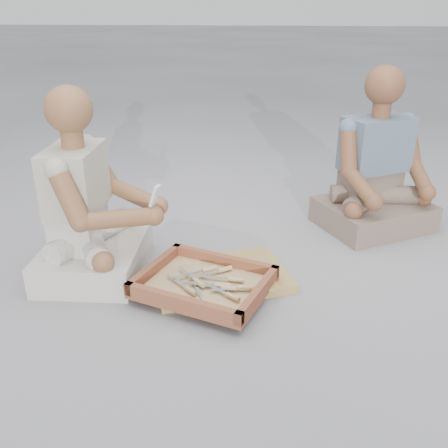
# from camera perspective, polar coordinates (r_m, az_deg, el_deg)

# --- Properties ---
(ground) EXTENTS (60.00, 60.00, 0.00)m
(ground) POSITION_cam_1_polar(r_m,az_deg,el_deg) (2.32, 1.92, -8.31)
(ground) COLOR #9A999E
(ground) RESTS_ON ground
(carved_panel) EXTENTS (0.75, 0.62, 0.04)m
(carved_panel) POSITION_cam_1_polar(r_m,az_deg,el_deg) (2.43, -0.44, -6.05)
(carved_panel) COLOR #A37D3F
(carved_panel) RESTS_ON ground
(tool_tray) EXTENTS (0.68, 0.62, 0.07)m
(tool_tray) POSITION_cam_1_polar(r_m,az_deg,el_deg) (2.29, -2.27, -6.85)
(tool_tray) COLOR brown
(tool_tray) RESTS_ON carved_panel
(chisel_0) EXTENTS (0.19, 0.13, 0.02)m
(chisel_0) POSITION_cam_1_polar(r_m,az_deg,el_deg) (2.36, -0.38, -5.30)
(chisel_0) COLOR silver
(chisel_0) RESTS_ON tool_tray
(chisel_1) EXTENTS (0.22, 0.04, 0.02)m
(chisel_1) POSITION_cam_1_polar(r_m,az_deg,el_deg) (2.29, 0.85, -6.32)
(chisel_1) COLOR silver
(chisel_1) RESTS_ON tool_tray
(chisel_2) EXTENTS (0.20, 0.13, 0.02)m
(chisel_2) POSITION_cam_1_polar(r_m,az_deg,el_deg) (2.36, -2.17, -5.26)
(chisel_2) COLOR silver
(chisel_2) RESTS_ON tool_tray
(chisel_3) EXTENTS (0.22, 0.03, 0.02)m
(chisel_3) POSITION_cam_1_polar(r_m,az_deg,el_deg) (2.24, -0.65, -6.95)
(chisel_3) COLOR silver
(chisel_3) RESTS_ON tool_tray
(chisel_4) EXTENTS (0.18, 0.15, 0.02)m
(chisel_4) POSITION_cam_1_polar(r_m,az_deg,el_deg) (2.17, 0.60, -8.13)
(chisel_4) COLOR silver
(chisel_4) RESTS_ON tool_tray
(chisel_5) EXTENTS (0.15, 0.18, 0.02)m
(chisel_5) POSITION_cam_1_polar(r_m,az_deg,el_deg) (2.27, -3.10, -6.52)
(chisel_5) COLOR silver
(chisel_5) RESTS_ON tool_tray
(chisel_6) EXTENTS (0.22, 0.06, 0.02)m
(chisel_6) POSITION_cam_1_polar(r_m,az_deg,el_deg) (2.22, 2.67, -7.36)
(chisel_6) COLOR silver
(chisel_6) RESTS_ON tool_tray
(chisel_7) EXTENTS (0.17, 0.17, 0.02)m
(chisel_7) POSITION_cam_1_polar(r_m,az_deg,el_deg) (2.23, -4.15, -7.40)
(chisel_7) COLOR silver
(chisel_7) RESTS_ON tool_tray
(chisel_8) EXTENTS (0.11, 0.21, 0.02)m
(chisel_8) POSITION_cam_1_polar(r_m,az_deg,el_deg) (2.15, -2.31, -8.79)
(chisel_8) COLOR silver
(chisel_8) RESTS_ON tool_tray
(chisel_9) EXTENTS (0.22, 0.05, 0.02)m
(chisel_9) POSITION_cam_1_polar(r_m,az_deg,el_deg) (2.23, 0.01, -7.22)
(chisel_9) COLOR silver
(chisel_9) RESTS_ON tool_tray
(chisel_10) EXTENTS (0.22, 0.03, 0.02)m
(chisel_10) POSITION_cam_1_polar(r_m,az_deg,el_deg) (2.23, 1.85, -7.23)
(chisel_10) COLOR silver
(chisel_10) RESTS_ON tool_tray
(wood_chip_0) EXTENTS (0.02, 0.02, 0.00)m
(wood_chip_0) POSITION_cam_1_polar(r_m,az_deg,el_deg) (2.29, -5.80, -8.92)
(wood_chip_0) COLOR tan
(wood_chip_0) RESTS_ON ground
(wood_chip_1) EXTENTS (0.02, 0.02, 0.00)m
(wood_chip_1) POSITION_cam_1_polar(r_m,az_deg,el_deg) (2.45, 2.31, -6.39)
(wood_chip_1) COLOR tan
(wood_chip_1) RESTS_ON ground
(wood_chip_2) EXTENTS (0.02, 0.02, 0.00)m
(wood_chip_2) POSITION_cam_1_polar(r_m,az_deg,el_deg) (2.53, -3.89, -5.33)
(wood_chip_2) COLOR tan
(wood_chip_2) RESTS_ON ground
(wood_chip_3) EXTENTS (0.02, 0.02, 0.00)m
(wood_chip_3) POSITION_cam_1_polar(r_m,az_deg,el_deg) (2.67, -3.37, -3.63)
(wood_chip_3) COLOR tan
(wood_chip_3) RESTS_ON ground
(wood_chip_4) EXTENTS (0.02, 0.02, 0.00)m
(wood_chip_4) POSITION_cam_1_polar(r_m,az_deg,el_deg) (2.29, -7.27, -8.93)
(wood_chip_4) COLOR tan
(wood_chip_4) RESTS_ON ground
(wood_chip_5) EXTENTS (0.02, 0.02, 0.00)m
(wood_chip_5) POSITION_cam_1_polar(r_m,az_deg,el_deg) (2.49, 1.34, -5.84)
(wood_chip_5) COLOR tan
(wood_chip_5) RESTS_ON ground
(wood_chip_6) EXTENTS (0.02, 0.02, 0.00)m
(wood_chip_6) POSITION_cam_1_polar(r_m,az_deg,el_deg) (2.23, -2.66, -9.77)
(wood_chip_6) COLOR tan
(wood_chip_6) RESTS_ON ground
(wood_chip_7) EXTENTS (0.02, 0.02, 0.00)m
(wood_chip_7) POSITION_cam_1_polar(r_m,az_deg,el_deg) (2.55, -7.86, -5.34)
(wood_chip_7) COLOR tan
(wood_chip_7) RESTS_ON ground
(craftsman) EXTENTS (0.61, 0.60, 0.92)m
(craftsman) POSITION_cam_1_polar(r_m,az_deg,el_deg) (2.48, -15.17, 1.16)
(craftsman) COLOR silver
(craftsman) RESTS_ON ground
(companion) EXTENTS (0.75, 0.70, 0.94)m
(companion) POSITION_cam_1_polar(r_m,az_deg,el_deg) (3.05, 17.01, 5.23)
(companion) COLOR #7A6557
(companion) RESTS_ON ground
(mobile_phone) EXTENTS (0.06, 0.05, 0.10)m
(mobile_phone) POSITION_cam_1_polar(r_m,az_deg,el_deg) (2.30, -7.91, 3.24)
(mobile_phone) COLOR silver
(mobile_phone) RESTS_ON craftsman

